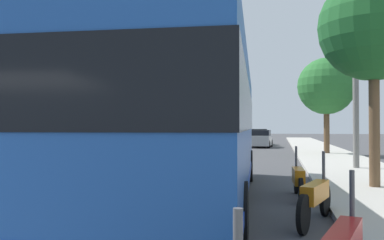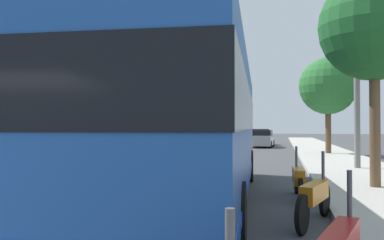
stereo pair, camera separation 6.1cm
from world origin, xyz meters
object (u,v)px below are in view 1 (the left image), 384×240
Objects in this scene: car_oncoming at (258,137)px; coach_bus at (195,124)px; roadside_tree_mid_block at (374,28)px; car_far_distant at (260,139)px; motorcycle_angled at (298,179)px; utility_pole at (356,75)px; motorcycle_nearest_curb at (315,197)px; car_ahead_same_lane at (232,135)px; car_side_street at (195,141)px; roadside_tree_far_block at (326,86)px.

coach_bus is at bearing 176.79° from car_oncoming.
car_far_distant is at bearing 9.90° from roadside_tree_mid_block.
utility_pole reaches higher than motorcycle_angled.
car_ahead_same_lane is (40.91, 6.26, 0.28)m from motorcycle_nearest_curb.
car_oncoming is 8.49m from car_ahead_same_lane.
motorcycle_nearest_curb is at bearing -178.78° from car_oncoming.
utility_pole reaches higher than motorcycle_nearest_curb.
utility_pole is at bearing 4.10° from motorcycle_nearest_curb.
utility_pole reaches higher than car_oncoming.
coach_bus is at bearing 119.08° from roadside_tree_mid_block.
car_oncoming is 1.19× the size of car_ahead_same_lane.
roadside_tree_mid_block reaches higher than car_far_distant.
coach_bus is 2.61× the size of car_side_street.
roadside_tree_mid_block reaches higher than motorcycle_angled.
car_far_distant is (25.45, 2.12, 0.26)m from motorcycle_angled.
car_ahead_same_lane is 0.66× the size of roadside_tree_far_block.
car_side_street is (18.62, 6.43, 0.24)m from motorcycle_angled.
roadside_tree_mid_block is at bearing 178.70° from roadside_tree_far_block.
car_oncoming is at bearing -3.02° from coach_bus.
roadside_tree_far_block is at bearing -164.54° from car_oncoming.
car_oncoming is 12.53m from car_side_street.
motorcycle_angled is at bearing -178.73° from car_oncoming.
motorcycle_angled is 0.35× the size of roadside_tree_far_block.
roadside_tree_far_block is (-9.29, -4.51, 3.55)m from car_far_distant.
roadside_tree_mid_block reaches higher than car_ahead_same_lane.
roadside_tree_mid_block is (1.49, -2.06, 3.99)m from motorcycle_angled.
roadside_tree_mid_block is (4.16, -1.88, 3.97)m from motorcycle_nearest_curb.
coach_bus is 1.57× the size of utility_pole.
roadside_tree_mid_block is 0.78× the size of utility_pole.
utility_pole is at bearing 15.14° from car_ahead_same_lane.
car_oncoming is at bearing 8.99° from roadside_tree_mid_block.
roadside_tree_mid_block reaches higher than coach_bus.
car_far_distant is at bearing 13.97° from utility_pole.
utility_pole reaches higher than coach_bus.
utility_pole is (-23.69, -5.04, 3.08)m from car_oncoming.
coach_bus is 39.41m from car_ahead_same_lane.
car_ahead_same_lane is at bearing 178.75° from car_side_street.
motorcycle_nearest_curb is 0.50× the size of car_far_distant.
utility_pole is at bearing -35.34° from coach_bus.
roadside_tree_mid_block is (2.48, -4.45, 2.64)m from coach_bus.
utility_pole is (5.35, -0.45, -0.63)m from roadside_tree_mid_block.
roadside_tree_mid_block is at bearing -6.43° from motorcycle_nearest_curb.
car_far_distant reaches higher than motorcycle_nearest_curb.
utility_pole is (-11.78, -8.95, 3.11)m from car_side_street.
motorcycle_angled is at bearing 8.87° from car_ahead_same_lane.
motorcycle_angled is (2.67, 0.19, -0.02)m from motorcycle_nearest_curb.
motorcycle_angled is 38.72m from car_ahead_same_lane.
car_side_street is (-6.82, 4.32, -0.02)m from car_far_distant.
car_far_distant is 10.92m from roadside_tree_far_block.
motorcycle_nearest_curb is 41.39m from car_ahead_same_lane.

